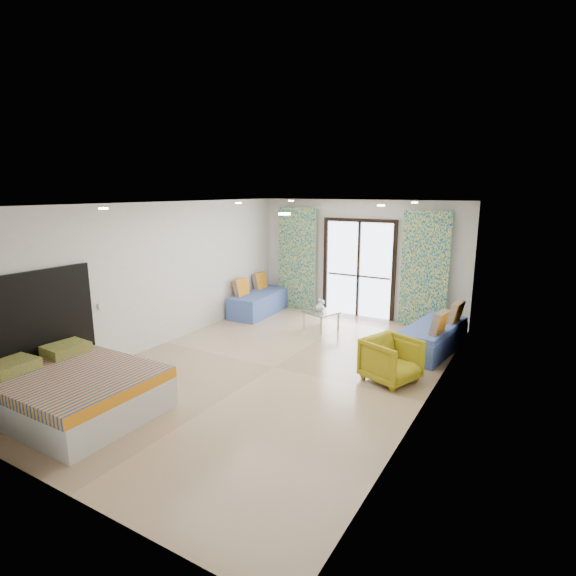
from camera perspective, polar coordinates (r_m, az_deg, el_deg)
The scene contains 24 objects.
floor at distance 7.64m, azimuth -1.80°, elevation -10.04°, with size 5.00×7.50×0.01m, color #9A7C5C, non-canonical shape.
ceiling at distance 7.07m, azimuth -1.95°, elevation 10.63°, with size 5.00×7.50×0.01m, color silver, non-canonical shape.
wall_back at distance 10.55m, azimuth 9.04°, elevation 3.68°, with size 5.00×0.01×2.70m, color silver, non-canonical shape.
wall_front at distance 4.65m, azimuth -27.59°, elevation -8.71°, with size 5.00×0.01×2.70m, color silver, non-canonical shape.
wall_left at distance 8.80m, azimuth -15.79°, elevation 1.66°, with size 0.01×7.50×2.70m, color silver, non-canonical shape.
wall_right at distance 6.31m, azimuth 17.75°, elevation -2.57°, with size 0.01×7.50×2.70m, color silver, non-canonical shape.
balcony_door at distance 10.54m, azimuth 8.97°, elevation 3.16°, with size 1.76×0.08×2.28m.
balcony_rail at distance 10.60m, azimuth 8.93°, elevation 1.53°, with size 1.52×0.03×0.04m, color #595451.
curtain_left at distance 11.06m, azimuth 1.17°, elevation 3.70°, with size 1.00×0.10×2.50m, color silver.
curtain_right at distance 9.95m, azimuth 16.98°, elevation 2.19°, with size 1.00×0.10×2.50m, color silver.
downlight_a at distance 6.53m, azimuth -22.39°, elevation 9.33°, with size 0.12×0.12×0.02m, color #FFE0B2.
downlight_b at distance 4.64m, azimuth -0.46°, elevation 9.39°, with size 0.12×0.12×0.02m, color #FFE0B2.
downlight_c at distance 8.69m, azimuth -6.33°, elevation 10.68°, with size 0.12×0.12×0.02m, color #FFE0B2.
downlight_d at distance 7.38m, azimuth 11.73°, elevation 10.22°, with size 0.12×0.12×0.02m, color #FFE0B2.
downlight_e at distance 10.37m, azimuth 0.38°, elevation 11.01°, with size 0.12×0.12×0.02m, color #FFE0B2.
downlight_f at distance 9.29m, azimuth 15.78°, elevation 10.40°, with size 0.12×0.12×0.02m, color #FFE0B2.
headboard at distance 7.31m, azimuth -30.39°, elevation -4.13°, with size 0.06×2.10×1.50m, color black.
switch_plate at distance 7.97m, azimuth -22.65°, elevation -2.13°, with size 0.02×0.10×0.10m, color silver.
bed at distance 6.75m, azimuth -25.46°, elevation -11.71°, with size 2.04×1.67×0.71m.
daybed_left at distance 10.83m, azimuth -3.64°, elevation -1.73°, with size 0.82×1.87×0.90m.
daybed_right at distance 8.67m, azimuth 17.95°, elevation -5.92°, with size 0.95×1.91×0.91m.
coffee_table at distance 9.54m, azimuth 4.24°, elevation -3.27°, with size 0.75×0.75×0.68m.
vase at distance 9.59m, azimuth 4.07°, elevation -2.35°, with size 0.18×0.19×0.18m, color white.
armchair at distance 7.18m, azimuth 12.98°, elevation -8.63°, with size 0.73×0.69×0.75m, color #978913.
Camera 1 is at (3.77, -5.98, 2.91)m, focal length 28.00 mm.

